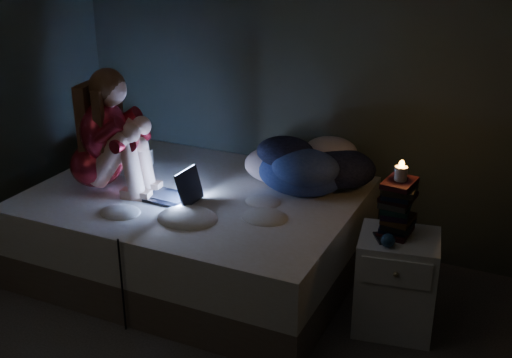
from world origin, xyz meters
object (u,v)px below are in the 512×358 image
Objects in this scene: candle at (401,176)px; nightstand at (396,283)px; woman at (93,130)px; phone at (381,236)px; laptop at (170,182)px; bed at (197,231)px.

nightstand is at bearing -47.87° from candle.
woman is 1.40× the size of nightstand.
phone is (-0.10, -0.05, 0.31)m from nightstand.
phone is at bearing 2.91° from laptop.
candle reaches higher than laptop.
woman is 0.62m from laptop.
nightstand is at bearing -4.78° from woman.
bed is 15.08× the size of phone.
nightstand is 7.50× the size of candle.
nightstand is at bearing -4.05° from bed.
woman is at bearing -173.05° from laptop.
woman is 2.00m from candle.
candle reaches higher than nightstand.
woman reaches higher than bed.
bed is 3.52× the size of nightstand.
phone is at bearing -6.55° from bed.
woman is at bearing 173.43° from nightstand.
phone reaches higher than bed.
woman reaches higher than candle.
bed is 0.45m from laptop.
nightstand is 0.66m from candle.
laptop is 1.47m from candle.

